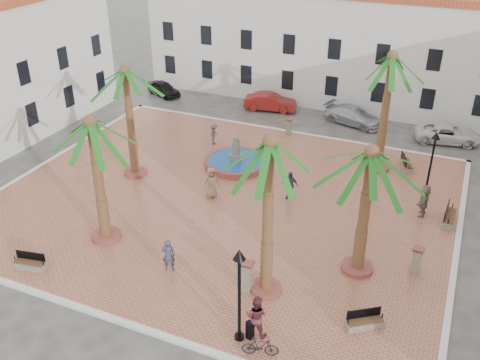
{
  "coord_description": "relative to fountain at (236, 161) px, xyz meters",
  "views": [
    {
      "loc": [
        11.74,
        -24.58,
        16.29
      ],
      "look_at": [
        1.0,
        0.0,
        1.6
      ],
      "focal_mm": 40.0,
      "sensor_mm": 36.0,
      "label": 1
    }
  ],
  "objects": [
    {
      "name": "ground",
      "position": [
        1.12,
        -4.22,
        -0.44
      ],
      "size": [
        120.0,
        120.0,
        0.0
      ],
      "primitive_type": "plane",
      "color": "#56544F",
      "rests_on": "ground"
    },
    {
      "name": "plaza",
      "position": [
        1.12,
        -4.22,
        -0.37
      ],
      "size": [
        26.0,
        22.0,
        0.15
      ],
      "primitive_type": "cube",
      "color": "#B5694C",
      "rests_on": "ground"
    },
    {
      "name": "kerb_n",
      "position": [
        1.12,
        6.78,
        -0.36
      ],
      "size": [
        26.3,
        0.3,
        0.16
      ],
      "primitive_type": "cube",
      "color": "silver",
      "rests_on": "ground"
    },
    {
      "name": "kerb_s",
      "position": [
        1.12,
        -15.22,
        -0.36
      ],
      "size": [
        26.3,
        0.3,
        0.16
      ],
      "primitive_type": "cube",
      "color": "silver",
      "rests_on": "ground"
    },
    {
      "name": "kerb_e",
      "position": [
        14.12,
        -4.22,
        -0.36
      ],
      "size": [
        0.3,
        22.3,
        0.16
      ],
      "primitive_type": "cube",
      "color": "silver",
      "rests_on": "ground"
    },
    {
      "name": "kerb_w",
      "position": [
        -11.88,
        -4.22,
        -0.36
      ],
      "size": [
        0.3,
        22.3,
        0.16
      ],
      "primitive_type": "cube",
      "color": "silver",
      "rests_on": "ground"
    },
    {
      "name": "building_north",
      "position": [
        1.12,
        15.78,
        4.32
      ],
      "size": [
        30.4,
        7.4,
        9.5
      ],
      "color": "silver",
      "rests_on": "ground"
    },
    {
      "name": "fountain",
      "position": [
        0.0,
        0.0,
        0.0
      ],
      "size": [
        4.2,
        4.2,
        2.17
      ],
      "color": "#9F483E",
      "rests_on": "plaza"
    },
    {
      "name": "palm_nw",
      "position": [
        -5.41,
        -3.72,
        5.77
      ],
      "size": [
        4.73,
        4.73,
        7.17
      ],
      "color": "#9F483E",
      "rests_on": "plaza"
    },
    {
      "name": "palm_sw",
      "position": [
        -2.85,
        -10.36,
        5.46
      ],
      "size": [
        4.99,
        4.99,
        6.89
      ],
      "color": "#9F483E",
      "rests_on": "plaza"
    },
    {
      "name": "palm_s",
      "position": [
        6.33,
        -10.9,
        6.35
      ],
      "size": [
        4.69,
        4.69,
        7.78
      ],
      "color": "#9F483E",
      "rests_on": "plaza"
    },
    {
      "name": "palm_e",
      "position": [
        9.81,
        -7.76,
        5.19
      ],
      "size": [
        4.97,
        4.97,
        6.61
      ],
      "color": "#9F483E",
      "rests_on": "plaza"
    },
    {
      "name": "palm_ne",
      "position": [
        8.68,
        3.2,
        6.36
      ],
      "size": [
        4.93,
        4.93,
        7.83
      ],
      "color": "#9F483E",
      "rests_on": "plaza"
    },
    {
      "name": "bench_s",
      "position": [
        -4.64,
        -13.99,
        -0.06
      ],
      "size": [
        1.66,
        0.78,
        0.84
      ],
      "rotation": [
        0.0,
        0.0,
        0.19
      ],
      "color": "gray",
      "rests_on": "plaza"
    },
    {
      "name": "bench_se",
      "position": [
        10.96,
        -11.47,
        -0.06
      ],
      "size": [
        1.58,
        1.32,
        0.84
      ],
      "rotation": [
        0.0,
        0.0,
        0.62
      ],
      "color": "gray",
      "rests_on": "plaza"
    },
    {
      "name": "bench_e",
      "position": [
        13.5,
        -1.63,
        -0.02
      ],
      "size": [
        0.66,
        1.88,
        0.98
      ],
      "rotation": [
        0.0,
        0.0,
        1.52
      ],
      "color": "gray",
      "rests_on": "plaza"
    },
    {
      "name": "bench_ne",
      "position": [
        10.38,
        4.0,
        -0.03
      ],
      "size": [
        1.08,
        1.84,
        0.93
      ],
      "rotation": [
        0.0,
        0.0,
        1.9
      ],
      "color": "gray",
      "rests_on": "plaza"
    },
    {
      "name": "lamppost_s",
      "position": [
        6.42,
        -14.13,
        2.72
      ],
      "size": [
        0.48,
        0.48,
        4.45
      ],
      "color": "black",
      "rests_on": "plaza"
    },
    {
      "name": "lamppost_e",
      "position": [
        11.97,
        0.65,
        2.57
      ],
      "size": [
        0.46,
        0.46,
        4.22
      ],
      "color": "black",
      "rests_on": "plaza"
    },
    {
      "name": "bollard_se",
      "position": [
        5.55,
        -11.22,
        0.5
      ],
      "size": [
        0.55,
        0.55,
        1.53
      ],
      "rotation": [
        0.0,
        0.0,
        0.0
      ],
      "color": "gray",
      "rests_on": "plaza"
    },
    {
      "name": "bollard_n",
      "position": [
        1.53,
        6.18,
        0.35
      ],
      "size": [
        0.49,
        0.49,
        1.24
      ],
      "rotation": [
        0.0,
        0.0,
        0.11
      ],
      "color": "gray",
      "rests_on": "plaza"
    },
    {
      "name": "bollard_e",
      "position": [
        12.39,
        -6.87,
        0.44
      ],
      "size": [
        0.56,
        0.56,
        1.41
      ],
      "rotation": [
        0.0,
        0.0,
        -0.12
      ],
      "color": "gray",
      "rests_on": "plaza"
    },
    {
      "name": "litter_bin",
      "position": [
        6.79,
        -13.88,
        0.08
      ],
      "size": [
        0.38,
        0.38,
        0.74
      ],
      "primitive_type": "cylinder",
      "color": "black",
      "rests_on": "plaza"
    },
    {
      "name": "cyclist_a",
      "position": [
        1.55,
        -11.4,
        0.58
      ],
      "size": [
        0.75,
        0.63,
        1.74
      ],
      "primitive_type": "imported",
      "rotation": [
        0.0,
        0.0,
        3.55
      ],
      "color": "#383D56",
      "rests_on": "plaza"
    },
    {
      "name": "cyclist_b",
      "position": [
        6.95,
        -13.63,
        0.67
      ],
      "size": [
        0.98,
        0.78,
        1.93
      ],
      "primitive_type": "imported",
      "rotation": [
        0.0,
        0.0,
        3.2
      ],
      "color": "maroon",
      "rests_on": "plaza"
    },
    {
      "name": "bicycle_b",
      "position": [
        7.52,
        -14.62,
        0.15
      ],
      "size": [
        1.53,
        0.84,
        0.89
      ],
      "primitive_type": "imported",
      "rotation": [
        0.0,
        0.0,
        1.87
      ],
      "color": "black",
      "rests_on": "plaza"
    },
    {
      "name": "pedestrian_fountain_a",
      "position": [
        0.34,
        -4.34,
        0.65
      ],
      "size": [
        1.08,
        1.07,
        1.89
      ],
      "primitive_type": "imported",
      "rotation": [
        0.0,
        0.0,
        0.77
      ],
      "color": "#91795A",
      "rests_on": "plaza"
    },
    {
      "name": "pedestrian_fountain_b",
      "position": [
        4.61,
        -2.64,
        0.58
      ],
      "size": [
        1.06,
        0.52,
        1.74
      ],
      "primitive_type": "imported",
      "rotation": [
        0.0,
        0.0,
        0.09
      ],
      "color": "#313959",
      "rests_on": "plaza"
    },
    {
      "name": "pedestrian_north",
      "position": [
        -2.79,
        2.41,
        0.5
      ],
      "size": [
        0.73,
        1.1,
        1.58
      ],
      "primitive_type": "imported",
      "rotation": [
        0.0,
        0.0,
        1.72
      ],
      "color": "#525157",
      "rests_on": "plaza"
    },
    {
      "name": "pedestrian_east",
      "position": [
        12.05,
        -1.44,
        0.65
      ],
      "size": [
        0.65,
        1.79,
        1.9
      ],
      "primitive_type": "imported",
      "rotation": [
        0.0,
        0.0,
        -1.62
      ],
      "color": "#73685B",
      "rests_on": "plaza"
    },
    {
      "name": "car_black",
      "position": [
        -11.6,
        10.23,
        0.17
      ],
      "size": [
        3.91,
        2.85,
        1.24
      ],
      "primitive_type": "imported",
      "rotation": [
        0.0,
        0.0,
        1.14
      ],
      "color": "black",
      "rests_on": "ground"
    },
    {
      "name": "car_red",
      "position": [
        -1.61,
        10.63,
        0.26
      ],
      "size": [
        4.49,
        2.28,
        1.41
      ],
      "primitive_type": "imported",
      "rotation": [
        0.0,
        0.0,
        1.76
      ],
      "color": "maroon",
      "rests_on": "ground"
    },
    {
      "name": "car_silver",
      "position": [
        5.38,
        10.43,
        0.24
      ],
      "size": [
        5.04,
        3.17,
        1.36
      ],
      "primitive_type": "imported",
      "rotation": [
        0.0,
        0.0,
        1.28
      ],
      "color": "#B3B1BB",
      "rests_on": "ground"
    },
    {
      "name": "car_white",
      "position": [
        12.44,
        9.82,
        0.2
      ],
      "size": [
        4.92,
        2.94,
        1.28
      ],
      "primitive_type": "imported",
      "rotation": [
        0.0,
        0.0,
        1.76
      ],
      "color": "silver",
      "rests_on": "ground"
    }
  ]
}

